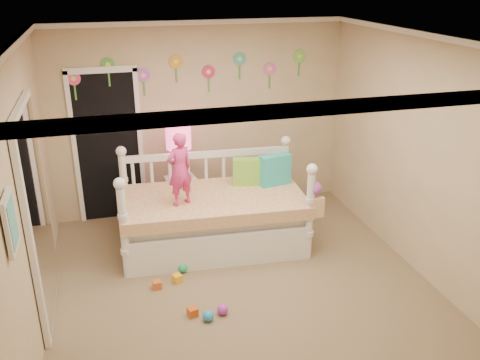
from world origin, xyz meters
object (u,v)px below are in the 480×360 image
object	(u,v)px
daybed	(213,200)
child	(180,169)
nightstand	(181,200)
table_lamp	(179,143)

from	to	relation	value
daybed	child	xyz separation A→B (m)	(-0.41, -0.14, 0.50)
child	nightstand	distance (m)	1.16
table_lamp	nightstand	bearing A→B (deg)	0.00
child	nightstand	bearing A→B (deg)	-120.98
child	table_lamp	distance (m)	0.87
daybed	table_lamp	world-z (taller)	table_lamp
daybed	nightstand	xyz separation A→B (m)	(-0.28, 0.72, -0.28)
nightstand	table_lamp	bearing A→B (deg)	0.00
daybed	nightstand	world-z (taller)	daybed
child	daybed	bearing A→B (deg)	176.55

